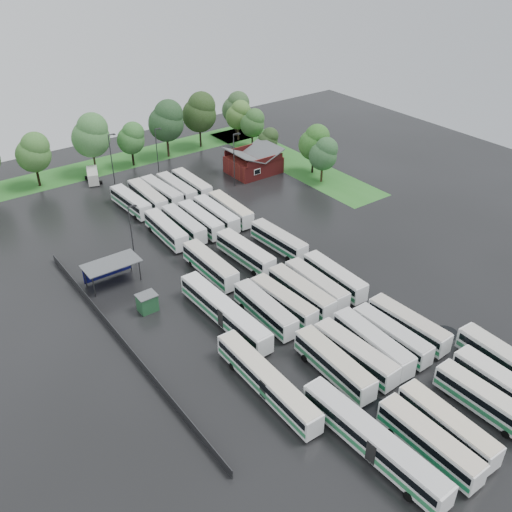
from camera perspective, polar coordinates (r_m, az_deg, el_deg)
ground at (r=79.35m, az=4.00°, el=-5.66°), size 160.00×160.00×0.00m
brick_building at (r=120.77m, az=-0.25°, el=9.20°), size 10.07×8.60×5.39m
wash_shed at (r=86.32m, az=-14.36°, el=-0.88°), size 8.20×4.20×3.58m
utility_hut at (r=80.21m, az=-10.82°, el=-4.59°), size 2.70×2.20×2.62m
grass_strip_north at (r=129.66m, az=-14.15°, el=8.96°), size 80.00×10.00×0.01m
grass_strip_east at (r=127.21m, az=3.43°, el=9.43°), size 10.00×50.00×0.01m
west_fence at (r=75.50m, az=-13.24°, el=-8.25°), size 0.10×50.00×1.20m
bus_r0c0 at (r=63.04m, az=16.94°, el=-17.31°), size 2.55×11.85×3.30m
bus_r0c1 at (r=65.13m, az=18.61°, el=-15.72°), size 2.78×11.78×3.26m
bus_r0c3 at (r=69.14m, az=21.85°, el=-13.21°), size 2.71×11.56×3.20m
bus_r0c4 at (r=71.42m, az=23.50°, el=-11.87°), size 2.67×12.10×3.36m
bus_r1c0 at (r=69.07m, az=7.80°, el=-10.63°), size 3.08×12.19×3.36m
bus_r1c1 at (r=70.86m, az=9.88°, el=-9.58°), size 2.93×12.02×3.32m
bus_r1c2 at (r=72.70m, az=11.58°, el=-8.53°), size 3.10×12.19×3.36m
bus_r1c3 at (r=74.55m, az=13.38°, el=-7.72°), size 2.60×11.53×3.20m
bus_r1c4 at (r=76.81m, az=14.99°, el=-6.63°), size 3.02×11.70×3.23m
bus_r2c0 at (r=76.79m, az=0.91°, el=-5.34°), size 2.83×11.75×3.25m
bus_r2c1 at (r=78.35m, az=2.74°, el=-4.56°), size 2.97×11.58×3.19m
bus_r2c2 at (r=80.23m, az=4.53°, el=-3.60°), size 2.65×11.90×3.30m
bus_r2c3 at (r=81.97m, az=6.05°, el=-2.87°), size 2.71×11.65×3.23m
bus_r2c4 at (r=84.04m, az=7.84°, el=-2.05°), size 2.75×11.63×3.22m
bus_r3c0 at (r=86.04m, az=-4.61°, el=-0.89°), size 2.67×12.12×3.37m
bus_r3c2 at (r=88.85m, az=-1.08°, el=0.36°), size 2.99×12.21×3.38m
bus_r3c4 at (r=92.41m, az=2.28°, el=1.61°), size 2.97×11.61×3.20m
bus_r4c0 at (r=96.49m, az=-8.99°, el=2.63°), size 2.96×11.83×3.27m
bus_r4c1 at (r=97.79m, az=-7.25°, el=3.18°), size 2.69×11.66×3.23m
bus_r4c2 at (r=98.87m, az=-5.57°, el=3.63°), size 2.63×11.67×3.24m
bus_r4c3 at (r=100.46m, az=-4.03°, el=4.19°), size 2.67×11.77×3.27m
bus_r4c4 at (r=102.06m, az=-2.57°, el=4.70°), size 2.92×11.72×3.24m
bus_r5c0 at (r=107.11m, az=-12.41°, el=5.31°), size 2.91×11.59×3.20m
bus_r5c1 at (r=108.35m, az=-10.78°, el=5.86°), size 2.88×12.08×3.34m
bus_r5c2 at (r=109.80m, az=-9.41°, el=6.33°), size 2.98×11.85×3.27m
bus_r5c3 at (r=110.87m, az=-7.96°, el=6.70°), size 2.53×11.60×3.22m
bus_r5c4 at (r=112.28m, az=-6.44°, el=7.14°), size 2.57×11.56×3.21m
artic_bus_west_a at (r=61.65m, az=11.59°, el=-17.68°), size 3.10×18.18×3.36m
artic_bus_west_b at (r=76.33m, az=-3.17°, el=-5.60°), size 2.85×18.02×3.34m
artic_bus_west_c at (r=66.49m, az=1.09°, el=-12.40°), size 2.74×17.24×3.19m
minibus at (r=121.12m, az=-16.01°, el=7.76°), size 3.83×6.01×2.46m
tree_north_1 at (r=120.46m, az=-21.32°, el=9.67°), size 6.72×6.72×11.14m
tree_north_2 at (r=122.93m, az=-16.14°, el=11.56°), size 7.74×7.74×12.82m
tree_north_3 at (r=125.45m, az=-12.34°, el=11.47°), size 5.82×5.82×9.65m
tree_north_4 at (r=128.38m, az=-8.91°, el=13.25°), size 7.74×7.74×12.81m
tree_north_5 at (r=133.27m, az=-5.62°, el=14.16°), size 7.74×7.74×12.82m
tree_north_6 at (r=140.14m, az=-1.96°, el=14.62°), size 6.55×6.55×10.84m
tree_east_0 at (r=115.58m, az=6.82°, el=10.13°), size 5.64×5.64×9.34m
tree_east_1 at (r=119.45m, az=5.91°, el=11.27°), size 6.30×6.30×10.43m
tree_east_2 at (r=125.92m, az=1.25°, el=11.57°), size 4.51×4.48×7.42m
tree_east_3 at (r=133.08m, az=-0.30°, el=13.20°), size 5.50×5.50×9.11m
tree_east_4 at (r=137.71m, az=-1.73°, el=13.95°), size 5.78×5.77×9.56m
lamp_post_ne at (r=112.75m, az=-2.16°, el=9.93°), size 1.67×0.33×10.84m
lamp_post_nw at (r=88.78m, az=-12.30°, el=2.47°), size 1.53×0.30×9.94m
lamp_post_back_w at (r=117.05m, az=-14.23°, el=9.68°), size 1.61×0.31×10.42m
lamp_post_back_e at (r=120.76m, az=-9.85°, el=10.62°), size 1.47×0.29×9.57m
puddle_0 at (r=66.41m, az=12.18°, el=-15.57°), size 6.05×6.05×0.01m
puddle_1 at (r=73.00m, az=19.68°, el=-11.77°), size 2.69×2.69×0.01m
puddle_2 at (r=76.42m, az=-0.79°, el=-7.25°), size 5.01×5.01×0.01m
puddle_3 at (r=81.41m, az=7.07°, el=-4.75°), size 2.84×2.84×0.01m
puddle_4 at (r=79.70m, az=18.48°, el=-7.32°), size 3.23×3.23×0.01m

